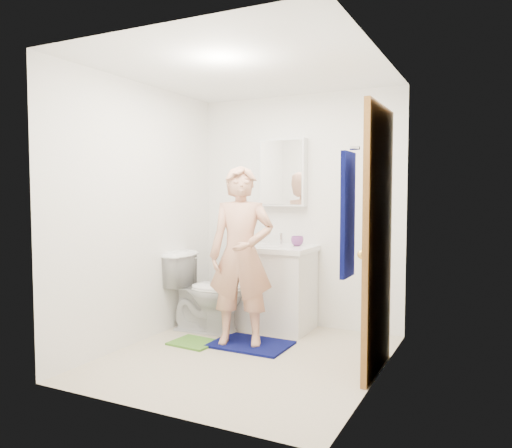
{
  "coord_description": "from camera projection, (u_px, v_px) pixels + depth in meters",
  "views": [
    {
      "loc": [
        1.91,
        -3.67,
        1.39
      ],
      "look_at": [
        -0.03,
        0.25,
        1.12
      ],
      "focal_mm": 35.0,
      "sensor_mm": 36.0,
      "label": 1
    }
  ],
  "objects": [
    {
      "name": "mirror_panel",
      "position": [
        281.0,
        172.0,
        5.15
      ],
      "size": [
        0.46,
        0.01,
        0.66
      ],
      "primitive_type": "cube",
      "color": "white",
      "rests_on": "wall_back"
    },
    {
      "name": "green_rug",
      "position": [
        194.0,
        343.0,
        4.59
      ],
      "size": [
        0.43,
        0.37,
        0.02
      ],
      "primitive_type": "cube",
      "rotation": [
        0.0,
        0.0,
        -0.08
      ],
      "color": "#4F8A2E",
      "rests_on": "floor"
    },
    {
      "name": "ceiling",
      "position": [
        245.0,
        68.0,
        4.07
      ],
      "size": [
        2.2,
        2.4,
        0.02
      ],
      "primitive_type": "cube",
      "color": "white",
      "rests_on": "ground"
    },
    {
      "name": "countertop",
      "position": [
        274.0,
        248.0,
        5.05
      ],
      "size": [
        0.79,
        0.59,
        0.05
      ],
      "primitive_type": "cube",
      "color": "white",
      "rests_on": "vanity_cabinet"
    },
    {
      "name": "toothbrush_cup",
      "position": [
        297.0,
        241.0,
        5.06
      ],
      "size": [
        0.14,
        0.14,
        0.1
      ],
      "primitive_type": "imported",
      "rotation": [
        0.0,
        0.0,
        -0.1
      ],
      "color": "#78397E",
      "rests_on": "countertop"
    },
    {
      "name": "towel_hook",
      "position": [
        355.0,
        148.0,
        3.13
      ],
      "size": [
        0.06,
        0.02,
        0.02
      ],
      "primitive_type": "cylinder",
      "rotation": [
        0.0,
        1.57,
        0.0
      ],
      "color": "silver",
      "rests_on": "wall_right"
    },
    {
      "name": "toilet",
      "position": [
        206.0,
        292.0,
        5.0
      ],
      "size": [
        0.8,
        0.48,
        0.79
      ],
      "primitive_type": "imported",
      "rotation": [
        0.0,
        0.0,
        1.62
      ],
      "color": "white",
      "rests_on": "floor"
    },
    {
      "name": "vanity_cabinet",
      "position": [
        274.0,
        290.0,
        5.08
      ],
      "size": [
        0.75,
        0.55,
        0.8
      ],
      "primitive_type": "cube",
      "color": "white",
      "rests_on": "floor"
    },
    {
      "name": "door_knob",
      "position": [
        362.0,
        255.0,
        3.55
      ],
      "size": [
        0.07,
        0.07,
        0.07
      ],
      "primitive_type": "sphere",
      "color": "gold",
      "rests_on": "door"
    },
    {
      "name": "wall_left",
      "position": [
        140.0,
        213.0,
        4.63
      ],
      "size": [
        0.02,
        2.4,
        2.4
      ],
      "primitive_type": "cube",
      "color": "white",
      "rests_on": "ground"
    },
    {
      "name": "medicine_cabinet",
      "position": [
        283.0,
        173.0,
        5.2
      ],
      "size": [
        0.5,
        0.12,
        0.7
      ],
      "primitive_type": "cube",
      "color": "white",
      "rests_on": "wall_back"
    },
    {
      "name": "bath_mat",
      "position": [
        251.0,
        344.0,
        4.54
      ],
      "size": [
        0.7,
        0.51,
        0.02
      ],
      "primitive_type": "cube",
      "rotation": [
        0.0,
        0.0,
        -0.01
      ],
      "color": "#080C4D",
      "rests_on": "floor"
    },
    {
      "name": "faucet",
      "position": [
        281.0,
        239.0,
        5.21
      ],
      "size": [
        0.03,
        0.03,
        0.12
      ],
      "primitive_type": "cylinder",
      "color": "silver",
      "rests_on": "countertop"
    },
    {
      "name": "sink_basin",
      "position": [
        274.0,
        247.0,
        5.05
      ],
      "size": [
        0.4,
        0.4,
        0.03
      ],
      "primitive_type": "cylinder",
      "color": "white",
      "rests_on": "countertop"
    },
    {
      "name": "man",
      "position": [
        241.0,
        255.0,
        4.49
      ],
      "size": [
        0.68,
        0.55,
        1.61
      ],
      "primitive_type": "imported",
      "rotation": [
        0.0,
        0.0,
        0.32
      ],
      "color": "tan",
      "rests_on": "bath_mat"
    },
    {
      "name": "door",
      "position": [
        378.0,
        240.0,
        3.82
      ],
      "size": [
        0.05,
        0.8,
        2.05
      ],
      "primitive_type": "cube",
      "color": "#A86D2E",
      "rests_on": "ground"
    },
    {
      "name": "soap_dispenser",
      "position": [
        246.0,
        237.0,
        5.12
      ],
      "size": [
        0.1,
        0.1,
        0.17
      ],
      "primitive_type": "imported",
      "rotation": [
        0.0,
        0.0,
        -0.29
      ],
      "color": "#AB664F",
      "rests_on": "countertop"
    },
    {
      "name": "wall_right",
      "position": [
        380.0,
        219.0,
        3.65
      ],
      "size": [
        0.02,
        2.4,
        2.4
      ],
      "primitive_type": "cube",
      "color": "white",
      "rests_on": "ground"
    },
    {
      "name": "wall_back",
      "position": [
        299.0,
        211.0,
        5.22
      ],
      "size": [
        2.2,
        0.02,
        2.4
      ],
      "primitive_type": "cube",
      "color": "white",
      "rests_on": "ground"
    },
    {
      "name": "towel",
      "position": [
        348.0,
        215.0,
        3.17
      ],
      "size": [
        0.03,
        0.24,
        0.8
      ],
      "primitive_type": "cube",
      "color": "#080C4D",
      "rests_on": "wall_right"
    },
    {
      "name": "wall_front",
      "position": [
        155.0,
        224.0,
        3.06
      ],
      "size": [
        2.2,
        0.02,
        2.4
      ],
      "primitive_type": "cube",
      "color": "white",
      "rests_on": "ground"
    },
    {
      "name": "floor",
      "position": [
        246.0,
        358.0,
        4.22
      ],
      "size": [
        2.2,
        2.4,
        0.02
      ],
      "primitive_type": "cube",
      "color": "beige",
      "rests_on": "ground"
    }
  ]
}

